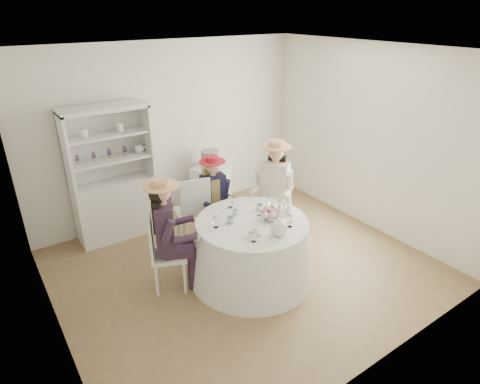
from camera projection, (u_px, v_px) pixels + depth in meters
ground at (244, 267)px, 5.28m from camera, size 4.50×4.50×0.00m
ceiling at (245, 51)px, 4.14m from camera, size 4.50×4.50×0.00m
wall_back at (170, 132)px, 6.21m from camera, size 4.50×0.00×4.50m
wall_front at (388, 249)px, 3.22m from camera, size 4.50×0.00×4.50m
wall_left at (38, 226)px, 3.55m from camera, size 0.00×4.50×4.50m
wall_right at (370, 139)px, 5.87m from camera, size 0.00×4.50×4.50m
tea_table at (252, 249)px, 4.96m from camera, size 1.56×1.56×0.78m
hutch at (115, 192)px, 5.77m from camera, size 1.22×0.62×1.94m
side_table at (211, 189)px, 6.62m from camera, size 0.65×0.65×0.76m
hatbox at (210, 159)px, 6.40m from camera, size 0.33×0.33×0.28m
guest_left at (167, 229)px, 4.58m from camera, size 0.60×0.55×1.43m
guest_mid at (214, 194)px, 5.61m from camera, size 0.48×0.50×1.29m
guest_right at (274, 185)px, 5.63m from camera, size 0.63×0.60×1.48m
spare_chair at (194, 210)px, 5.51m from camera, size 0.52×0.52×1.07m
teacup_a at (230, 221)px, 4.74m from camera, size 0.09×0.09×0.07m
teacup_b at (235, 213)px, 4.93m from camera, size 0.08×0.08×0.06m
teacup_c at (260, 207)px, 5.05m from camera, size 0.10×0.10×0.07m
flower_bowl at (271, 218)px, 4.82m from camera, size 0.21×0.21×0.05m
flower_arrangement at (268, 213)px, 4.80m from camera, size 0.19×0.19×0.07m
table_teapot at (279, 228)px, 4.48m from camera, size 0.27×0.19×0.20m
sandwich_plate at (255, 234)px, 4.49m from camera, size 0.26×0.26×0.06m
cupcake_stand at (284, 206)px, 4.97m from camera, size 0.25×0.25×0.23m
stemware_set at (252, 216)px, 4.76m from camera, size 0.93×0.90×0.15m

